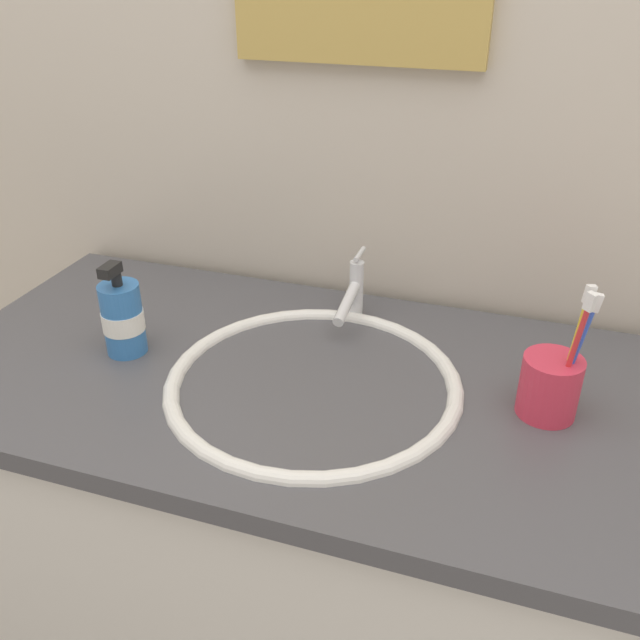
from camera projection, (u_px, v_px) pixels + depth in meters
The scene contains 9 objects.
tiled_wall_back at pixel (361, 113), 1.13m from camera, with size 2.32×0.04×2.40m, color beige.
vanity_counter at pixel (300, 578), 1.23m from camera, with size 1.12×0.57×0.89m.
sink_basin at pixel (314, 407), 1.01m from camera, with size 0.43×0.43×0.12m.
faucet at pixel (353, 292), 1.13m from camera, with size 0.02×0.15×0.11m.
toothbrush_cup at pixel (549, 386), 0.91m from camera, with size 0.08×0.08×0.09m, color #D8334C.
toothbrush_red at pixel (574, 349), 0.86m from camera, with size 0.03×0.03×0.19m.
toothbrush_blue at pixel (578, 348), 0.87m from camera, with size 0.04×0.01×0.18m.
toothbrush_yellow at pixel (575, 343), 0.87m from camera, with size 0.03×0.02×0.19m.
soap_dispenser at pixel (123, 318), 1.04m from camera, with size 0.06×0.06×0.15m.
Camera 1 is at (0.30, -0.79, 1.45)m, focal length 38.23 mm.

